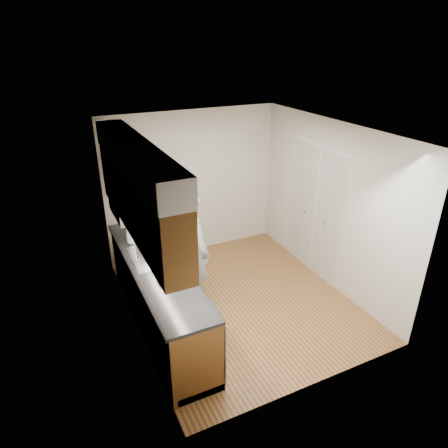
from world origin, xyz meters
name	(u,v)px	position (x,y,z in m)	size (l,w,h in m)	color
floor	(239,300)	(0.00, 0.00, 0.00)	(3.50, 3.50, 0.00)	#9F743C
ceiling	(243,131)	(0.00, 0.00, 2.50)	(3.50, 3.50, 0.00)	white
wall_left	(130,247)	(-1.50, 0.00, 1.25)	(0.02, 3.50, 2.50)	silver
wall_right	(330,205)	(1.50, 0.00, 1.25)	(0.02, 3.50, 2.50)	silver
wall_back	(193,184)	(0.00, 1.75, 1.25)	(3.00, 0.02, 2.50)	silver
counter	(159,293)	(-1.20, 0.00, 0.49)	(0.64, 2.80, 1.30)	brown
upper_cabinets	(137,189)	(-1.33, 0.05, 1.95)	(0.47, 2.80, 1.21)	brown
closet_door	(315,212)	(1.49, 0.30, 1.02)	(0.02, 1.22, 2.05)	silver
floor_mat	(193,302)	(-0.64, 0.24, 0.01)	(0.50, 0.85, 0.02)	slate
person	(191,243)	(-0.64, 0.24, 0.99)	(0.69, 0.46, 1.95)	#8EA4AD
soap_bottle_a	(130,233)	(-1.35, 0.69, 1.09)	(0.12, 0.12, 0.30)	white
soap_bottle_b	(138,231)	(-1.21, 0.81, 1.04)	(0.09, 0.09, 0.19)	white
soap_bottle_c	(141,232)	(-1.18, 0.80, 1.03)	(0.13, 0.13, 0.17)	white
dish_rack	(171,272)	(-1.10, -0.31, 0.97)	(0.37, 0.31, 0.06)	black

